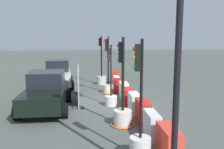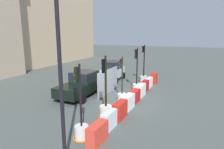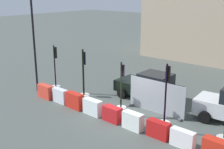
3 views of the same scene
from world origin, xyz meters
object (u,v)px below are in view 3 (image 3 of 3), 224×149
construction_barrier_4 (112,114)px  construction_barrier_3 (93,107)px  construction_barrier_0 (46,92)px  construction_barrier_1 (60,96)px  traffic_light_4 (224,138)px  car_black_sedan (150,86)px  traffic_light_2 (121,106)px  street_lamp_post (33,31)px  traffic_light_3 (164,121)px  construction_barrier_5 (133,121)px  construction_barrier_6 (158,130)px  traffic_light_0 (56,87)px  traffic_light_1 (84,96)px  construction_barrier_7 (183,139)px  construction_barrier_2 (75,101)px

construction_barrier_4 → construction_barrier_3: bearing=-179.0°
construction_barrier_0 → construction_barrier_1: size_ratio=1.08×
construction_barrier_0 → traffic_light_4: bearing=4.9°
car_black_sedan → traffic_light_2: bearing=-87.2°
street_lamp_post → traffic_light_3: bearing=1.7°
construction_barrier_5 → construction_barrier_6: 1.40m
traffic_light_0 → traffic_light_2: 5.23m
traffic_light_1 → car_black_sedan: bearing=51.0°
car_black_sedan → construction_barrier_3: bearing=-105.7°
traffic_light_2 → construction_barrier_6: bearing=-16.2°
construction_barrier_0 → car_black_sedan: 6.52m
traffic_light_0 → traffic_light_4: bearing=0.7°
traffic_light_1 → traffic_light_2: 2.72m
construction_barrier_1 → traffic_light_1: bearing=31.5°
construction_barrier_1 → car_black_sedan: size_ratio=0.26×
traffic_light_0 → traffic_light_2: size_ratio=1.09×
traffic_light_4 → construction_barrier_4: size_ratio=3.31×
construction_barrier_1 → construction_barrier_6: (6.81, 0.04, -0.03)m
construction_barrier_4 → traffic_light_4: bearing=8.9°
traffic_light_0 → construction_barrier_1: traffic_light_0 is taller
construction_barrier_6 → construction_barrier_7: construction_barrier_6 is taller
traffic_light_4 → construction_barrier_3: traffic_light_4 is taller
traffic_light_0 → construction_barrier_4: (5.34, -0.72, -0.14)m
traffic_light_0 → construction_barrier_4: traffic_light_0 is taller
car_black_sedan → construction_barrier_5: bearing=-68.0°
construction_barrier_0 → construction_barrier_1: 1.31m
construction_barrier_1 → construction_barrier_2: (1.31, -0.04, 0.03)m
construction_barrier_0 → traffic_light_2: bearing=10.2°
traffic_light_0 → construction_barrier_1: bearing=-29.9°
traffic_light_0 → traffic_light_1: size_ratio=0.98×
traffic_light_1 → construction_barrier_4: bearing=-15.1°
construction_barrier_6 → car_black_sedan: car_black_sedan is taller
construction_barrier_5 → construction_barrier_6: (1.39, 0.08, -0.03)m
construction_barrier_4 → construction_barrier_5: bearing=-1.7°
construction_barrier_0 → construction_barrier_3: 4.01m
traffic_light_4 → car_black_sedan: size_ratio=0.84×
traffic_light_2 → construction_barrier_1: (-3.97, -0.87, -0.11)m
traffic_light_0 → construction_barrier_3: bearing=-10.7°
traffic_light_0 → construction_barrier_6: (8.07, -0.68, -0.13)m
traffic_light_1 → construction_barrier_0: 2.69m
traffic_light_0 → construction_barrier_1: size_ratio=2.99×
construction_barrier_2 → street_lamp_post: size_ratio=0.18×
car_black_sedan → construction_barrier_6: bearing=-52.4°
traffic_light_2 → construction_barrier_5: traffic_light_2 is taller
construction_barrier_1 → construction_barrier_5: 5.42m
car_black_sedan → traffic_light_1: bearing=-129.0°
street_lamp_post → traffic_light_2: bearing=3.9°
traffic_light_3 → traffic_light_4: bearing=3.4°
construction_barrier_3 → construction_barrier_7: 5.35m
traffic_light_2 → traffic_light_4: traffic_light_4 is taller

